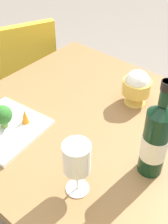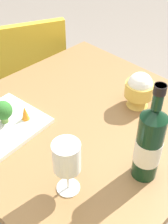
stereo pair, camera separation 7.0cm
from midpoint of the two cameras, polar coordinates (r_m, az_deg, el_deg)
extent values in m
plane|color=gray|center=(1.66, -1.29, -20.53)|extent=(8.00, 8.00, 0.00)
cube|color=olive|center=(1.10, -1.82, -2.04)|extent=(0.88, 0.88, 0.04)
cylinder|color=olive|center=(1.75, -2.62, 0.81)|extent=(0.05, 0.05, 0.69)
cube|color=gold|center=(1.87, -13.93, 6.13)|extent=(0.53, 0.53, 0.02)
cube|color=gold|center=(1.61, -13.48, 9.18)|extent=(0.38, 0.20, 0.40)
cylinder|color=black|center=(2.16, -9.82, 4.57)|extent=(0.03, 0.03, 0.43)
cylinder|color=black|center=(1.86, -16.57, -3.64)|extent=(0.03, 0.03, 0.43)
cylinder|color=black|center=(1.90, -6.70, -0.73)|extent=(0.03, 0.03, 0.43)
cylinder|color=black|center=(0.86, 11.19, -6.02)|extent=(0.08, 0.07, 0.22)
cone|color=black|center=(0.77, 12.35, 0.51)|extent=(0.08, 0.07, 0.03)
cylinder|color=black|center=(0.74, 12.88, 3.49)|extent=(0.03, 0.03, 0.07)
cylinder|color=black|center=(0.73, 13.14, 4.94)|extent=(0.03, 0.03, 0.02)
cylinder|color=silver|center=(0.87, 11.10, -6.54)|extent=(0.08, 0.08, 0.08)
cylinder|color=white|center=(0.88, -3.63, -14.54)|extent=(0.07, 0.07, 0.00)
cylinder|color=white|center=(0.84, -3.76, -12.78)|extent=(0.01, 0.01, 0.08)
cylinder|color=white|center=(0.78, -4.03, -8.86)|extent=(0.08, 0.08, 0.09)
cone|color=gold|center=(1.16, 8.14, 2.76)|extent=(0.08, 0.08, 0.04)
cylinder|color=gold|center=(1.13, 8.37, 4.78)|extent=(0.11, 0.11, 0.05)
sphere|color=white|center=(1.12, 8.48, 5.72)|extent=(0.09, 0.09, 0.09)
cube|color=white|center=(1.08, -16.86, -3.09)|extent=(0.27, 0.27, 0.02)
cylinder|color=#729E4C|center=(1.07, -16.93, -2.11)|extent=(0.03, 0.03, 0.03)
sphere|color=#2D6B28|center=(1.05, -17.31, -0.57)|extent=(0.07, 0.07, 0.07)
cone|color=orange|center=(1.06, -13.18, -0.83)|extent=(0.03, 0.03, 0.06)
camera|label=1|loc=(0.04, -91.88, -1.57)|focal=47.45mm
camera|label=2|loc=(0.04, 88.12, 1.57)|focal=47.45mm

